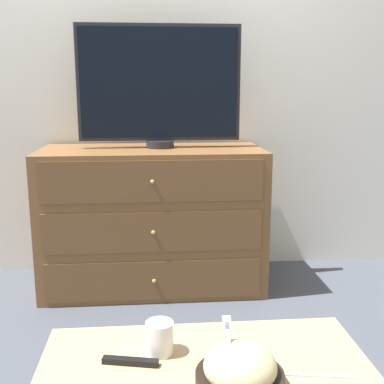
# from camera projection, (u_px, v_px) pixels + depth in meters

# --- Properties ---
(ground_plane) EXTENTS (12.00, 12.00, 0.00)m
(ground_plane) POSITION_uv_depth(u_px,v_px,m) (156.00, 265.00, 3.31)
(ground_plane) COLOR #474C56
(wall_back) EXTENTS (12.00, 0.05, 2.60)m
(wall_back) POSITION_uv_depth(u_px,v_px,m) (152.00, 71.00, 3.06)
(wall_back) COLOR white
(wall_back) RESTS_ON ground_plane
(dresser) EXTENTS (1.31, 0.60, 0.85)m
(dresser) POSITION_uv_depth(u_px,v_px,m) (153.00, 218.00, 2.91)
(dresser) COLOR brown
(dresser) RESTS_ON ground_plane
(tv) EXTENTS (0.95, 0.16, 0.71)m
(tv) POSITION_uv_depth(u_px,v_px,m) (159.00, 85.00, 2.79)
(tv) COLOR #232328
(tv) RESTS_ON dresser
(takeout_bowl) EXTENTS (0.24, 0.24, 0.18)m
(takeout_bowl) POSITION_uv_depth(u_px,v_px,m) (240.00, 371.00, 1.27)
(takeout_bowl) COLOR black
(takeout_bowl) RESTS_ON coffee_table
(drink_cup) EXTENTS (0.08, 0.08, 0.10)m
(drink_cup) POSITION_uv_depth(u_px,v_px,m) (160.00, 340.00, 1.43)
(drink_cup) COLOR beige
(drink_cup) RESTS_ON coffee_table
(knife) EXTENTS (0.20, 0.04, 0.01)m
(knife) POSITION_uv_depth(u_px,v_px,m) (320.00, 376.00, 1.32)
(knife) COLOR silver
(knife) RESTS_ON coffee_table
(remote_control) EXTENTS (0.16, 0.06, 0.02)m
(remote_control) POSITION_uv_depth(u_px,v_px,m) (130.00, 362.00, 1.38)
(remote_control) COLOR black
(remote_control) RESTS_ON coffee_table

